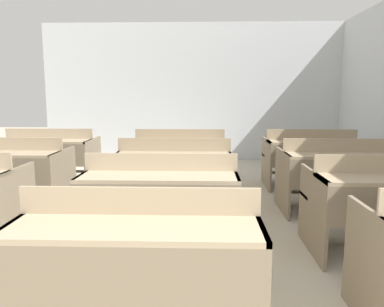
{
  "coord_description": "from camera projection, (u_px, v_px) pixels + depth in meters",
  "views": [
    {
      "loc": [
        0.25,
        -0.54,
        1.34
      ],
      "look_at": [
        0.12,
        3.25,
        0.75
      ],
      "focal_mm": 35.0,
      "sensor_mm": 36.0,
      "label": 1
    }
  ],
  "objects": [
    {
      "name": "wall_back",
      "position": [
        193.0,
        92.0,
        7.73
      ],
      "size": [
        6.15,
        0.06,
        2.79
      ],
      "color": "silver",
      "rests_on": "ground_plane"
    },
    {
      "name": "bench_third_center",
      "position": [
        174.0,
        171.0,
        4.31
      ],
      "size": [
        1.3,
        0.79,
        0.85
      ],
      "color": "#7A6B54",
      "rests_on": "ground_plane"
    },
    {
      "name": "bench_back_left",
      "position": [
        50.0,
        154.0,
        5.54
      ],
      "size": [
        1.3,
        0.79,
        0.85
      ],
      "color": "#80715A",
      "rests_on": "ground_plane"
    },
    {
      "name": "bench_third_right",
      "position": [
        340.0,
        172.0,
        4.27
      ],
      "size": [
        1.3,
        0.79,
        0.85
      ],
      "color": "#7D6E57",
      "rests_on": "ground_plane"
    },
    {
      "name": "bench_third_left",
      "position": [
        8.0,
        170.0,
        4.38
      ],
      "size": [
        1.3,
        0.79,
        0.85
      ],
      "color": "#7D6E57",
      "rests_on": "ground_plane"
    },
    {
      "name": "bench_back_center",
      "position": [
        180.0,
        155.0,
        5.45
      ],
      "size": [
        1.3,
        0.79,
        0.85
      ],
      "color": "#796A53",
      "rests_on": "ground_plane"
    },
    {
      "name": "bench_back_right",
      "position": [
        311.0,
        156.0,
        5.42
      ],
      "size": [
        1.3,
        0.79,
        0.85
      ],
      "color": "#7B6B54",
      "rests_on": "ground_plane"
    },
    {
      "name": "bench_second_center",
      "position": [
        161.0,
        198.0,
        3.2
      ],
      "size": [
        1.3,
        0.79,
        0.85
      ],
      "color": "#83735C",
      "rests_on": "ground_plane"
    },
    {
      "name": "wastepaper_bin",
      "position": [
        355.0,
        168.0,
        6.16
      ],
      "size": [
        0.25,
        0.25,
        0.29
      ],
      "color": "#33477A",
      "rests_on": "ground_plane"
    },
    {
      "name": "bench_front_center",
      "position": [
        140.0,
        256.0,
        2.03
      ],
      "size": [
        1.3,
        0.79,
        0.85
      ],
      "color": "#7B6B54",
      "rests_on": "ground_plane"
    }
  ]
}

